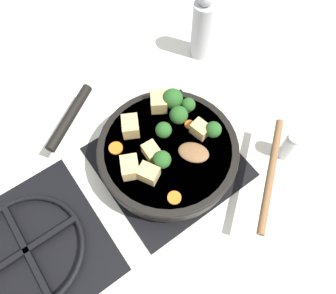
% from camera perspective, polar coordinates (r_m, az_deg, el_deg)
% --- Properties ---
extents(ground_plane, '(2.40, 2.40, 0.00)m').
position_cam_1_polar(ground_plane, '(0.79, 0.00, -2.62)').
color(ground_plane, silver).
extents(front_burner_grate, '(0.31, 0.31, 0.03)m').
position_cam_1_polar(front_burner_grate, '(0.78, 0.00, -2.24)').
color(front_burner_grate, black).
rests_on(front_burner_grate, ground_plane).
extents(rear_burner_grate, '(0.31, 0.31, 0.03)m').
position_cam_1_polar(rear_burner_grate, '(0.77, -23.20, -16.35)').
color(rear_burner_grate, black).
rests_on(rear_burner_grate, ground_plane).
extents(skillet_pan, '(0.43, 0.38, 0.05)m').
position_cam_1_polar(skillet_pan, '(0.74, -0.21, -0.73)').
color(skillet_pan, black).
rests_on(skillet_pan, front_burner_grate).
extents(wooden_spoon, '(0.26, 0.25, 0.02)m').
position_cam_1_polar(wooden_spoon, '(0.71, 12.31, -3.01)').
color(wooden_spoon, brown).
rests_on(wooden_spoon, skillet_pan).
extents(tofu_cube_center_large, '(0.05, 0.05, 0.03)m').
position_cam_1_polar(tofu_cube_center_large, '(0.68, -3.43, -4.61)').
color(tofu_cube_center_large, '#DBB770').
rests_on(tofu_cube_center_large, skillet_pan).
extents(tofu_cube_near_handle, '(0.04, 0.04, 0.03)m').
position_cam_1_polar(tofu_cube_near_handle, '(0.73, 5.65, 3.09)').
color(tofu_cube_near_handle, '#DBB770').
rests_on(tofu_cube_near_handle, skillet_pan).
extents(tofu_cube_east_chunk, '(0.04, 0.03, 0.03)m').
position_cam_1_polar(tofu_cube_east_chunk, '(0.70, -2.91, -0.79)').
color(tofu_cube_east_chunk, '#DBB770').
rests_on(tofu_cube_east_chunk, skillet_pan).
extents(tofu_cube_west_chunk, '(0.06, 0.05, 0.04)m').
position_cam_1_polar(tofu_cube_west_chunk, '(0.69, -6.76, -3.34)').
color(tofu_cube_west_chunk, '#DBB770').
rests_on(tofu_cube_west_chunk, skillet_pan).
extents(tofu_cube_back_piece, '(0.06, 0.06, 0.04)m').
position_cam_1_polar(tofu_cube_back_piece, '(0.76, -1.63, 7.90)').
color(tofu_cube_back_piece, '#DBB770').
rests_on(tofu_cube_back_piece, skillet_pan).
extents(tofu_cube_front_piece, '(0.06, 0.05, 0.04)m').
position_cam_1_polar(tofu_cube_front_piece, '(0.73, -6.56, 3.61)').
color(tofu_cube_front_piece, '#DBB770').
rests_on(tofu_cube_front_piece, skillet_pan).
extents(broccoli_floret_near_spoon, '(0.04, 0.04, 0.05)m').
position_cam_1_polar(broccoli_floret_near_spoon, '(0.68, -1.06, -2.23)').
color(broccoli_floret_near_spoon, '#709956').
rests_on(broccoli_floret_near_spoon, skillet_pan).
extents(broccoli_floret_center_top, '(0.04, 0.04, 0.04)m').
position_cam_1_polar(broccoli_floret_center_top, '(0.72, 7.90, 3.00)').
color(broccoli_floret_center_top, '#709956').
rests_on(broccoli_floret_center_top, skillet_pan).
extents(broccoli_floret_east_rim, '(0.05, 0.05, 0.05)m').
position_cam_1_polar(broccoli_floret_east_rim, '(0.75, 0.81, 8.40)').
color(broccoli_floret_east_rim, '#709956').
rests_on(broccoli_floret_east_rim, skillet_pan).
extents(broccoli_floret_west_rim, '(0.04, 0.04, 0.04)m').
position_cam_1_polar(broccoli_floret_west_rim, '(0.71, -0.78, 2.95)').
color(broccoli_floret_west_rim, '#709956').
rests_on(broccoli_floret_west_rim, skillet_pan).
extents(broccoli_floret_north_edge, '(0.04, 0.04, 0.05)m').
position_cam_1_polar(broccoli_floret_north_edge, '(0.73, 1.89, 5.56)').
color(broccoli_floret_north_edge, '#709956').
rests_on(broccoli_floret_north_edge, skillet_pan).
extents(broccoli_floret_south_cluster, '(0.03, 0.03, 0.04)m').
position_cam_1_polar(broccoli_floret_south_cluster, '(0.75, 3.55, 7.31)').
color(broccoli_floret_south_cluster, '#709956').
rests_on(broccoli_floret_south_cluster, skillet_pan).
extents(carrot_slice_orange_thin, '(0.02, 0.02, 0.01)m').
position_cam_1_polar(carrot_slice_orange_thin, '(0.75, 3.77, 3.92)').
color(carrot_slice_orange_thin, orange).
rests_on(carrot_slice_orange_thin, skillet_pan).
extents(carrot_slice_near_center, '(0.03, 0.03, 0.01)m').
position_cam_1_polar(carrot_slice_near_center, '(0.67, 1.10, -8.83)').
color(carrot_slice_near_center, orange).
rests_on(carrot_slice_near_center, skillet_pan).
extents(carrot_slice_edge_slice, '(0.03, 0.03, 0.01)m').
position_cam_1_polar(carrot_slice_edge_slice, '(0.73, -9.08, -0.20)').
color(carrot_slice_edge_slice, orange).
rests_on(carrot_slice_edge_slice, skillet_pan).
extents(pepper_mill, '(0.06, 0.06, 0.20)m').
position_cam_1_polar(pepper_mill, '(0.93, 6.01, 19.91)').
color(pepper_mill, '#B2B2B7').
rests_on(pepper_mill, ground_plane).
extents(salt_shaker, '(0.04, 0.04, 0.09)m').
position_cam_1_polar(salt_shaker, '(0.81, 20.45, 0.17)').
color(salt_shaker, white).
rests_on(salt_shaker, ground_plane).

